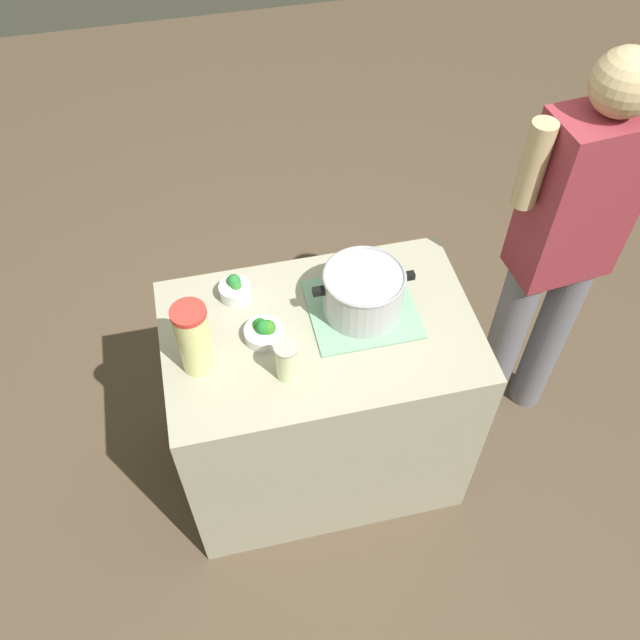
{
  "coord_description": "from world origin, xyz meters",
  "views": [
    {
      "loc": [
        -0.32,
        -1.38,
        2.7
      ],
      "look_at": [
        0.0,
        0.0,
        0.95
      ],
      "focal_mm": 38.59,
      "sensor_mm": 36.0,
      "label": 1
    }
  ],
  "objects_px": {
    "cooking_pot": "(363,291)",
    "person_cook": "(560,252)",
    "lemonade_pitcher": "(194,339)",
    "broccoli_bowl_center": "(264,331)",
    "broccoli_bowl_front": "(235,289)",
    "mason_jar": "(287,361)"
  },
  "relations": [
    {
      "from": "lemonade_pitcher",
      "to": "broccoli_bowl_center",
      "type": "relative_size",
      "value": 2.06
    },
    {
      "from": "cooking_pot",
      "to": "mason_jar",
      "type": "bearing_deg",
      "value": -145.36
    },
    {
      "from": "broccoli_bowl_center",
      "to": "broccoli_bowl_front",
      "type": "bearing_deg",
      "value": 108.12
    },
    {
      "from": "person_cook",
      "to": "cooking_pot",
      "type": "bearing_deg",
      "value": -175.67
    },
    {
      "from": "mason_jar",
      "to": "person_cook",
      "type": "relative_size",
      "value": 0.08
    },
    {
      "from": "broccoli_bowl_front",
      "to": "broccoli_bowl_center",
      "type": "bearing_deg",
      "value": -71.88
    },
    {
      "from": "mason_jar",
      "to": "broccoli_bowl_center",
      "type": "bearing_deg",
      "value": 105.3
    },
    {
      "from": "mason_jar",
      "to": "person_cook",
      "type": "xyz_separation_m",
      "value": [
        1.04,
        0.26,
        -0.02
      ]
    },
    {
      "from": "broccoli_bowl_center",
      "to": "person_cook",
      "type": "height_order",
      "value": "person_cook"
    },
    {
      "from": "broccoli_bowl_front",
      "to": "lemonade_pitcher",
      "type": "bearing_deg",
      "value": -120.53
    },
    {
      "from": "cooking_pot",
      "to": "person_cook",
      "type": "distance_m",
      "value": 0.74
    },
    {
      "from": "mason_jar",
      "to": "lemonade_pitcher",
      "type": "bearing_deg",
      "value": 158.99
    },
    {
      "from": "lemonade_pitcher",
      "to": "broccoli_bowl_center",
      "type": "bearing_deg",
      "value": 15.96
    },
    {
      "from": "broccoli_bowl_front",
      "to": "mason_jar",
      "type": "bearing_deg",
      "value": -73.15
    },
    {
      "from": "mason_jar",
      "to": "person_cook",
      "type": "bearing_deg",
      "value": 14.21
    },
    {
      "from": "mason_jar",
      "to": "cooking_pot",
      "type": "bearing_deg",
      "value": 34.64
    },
    {
      "from": "cooking_pot",
      "to": "lemonade_pitcher",
      "type": "relative_size",
      "value": 1.29
    },
    {
      "from": "mason_jar",
      "to": "person_cook",
      "type": "height_order",
      "value": "person_cook"
    },
    {
      "from": "cooking_pot",
      "to": "broccoli_bowl_center",
      "type": "height_order",
      "value": "cooking_pot"
    },
    {
      "from": "cooking_pot",
      "to": "person_cook",
      "type": "bearing_deg",
      "value": 4.33
    },
    {
      "from": "broccoli_bowl_front",
      "to": "broccoli_bowl_center",
      "type": "height_order",
      "value": "broccoli_bowl_front"
    },
    {
      "from": "lemonade_pitcher",
      "to": "broccoli_bowl_center",
      "type": "distance_m",
      "value": 0.25
    }
  ]
}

